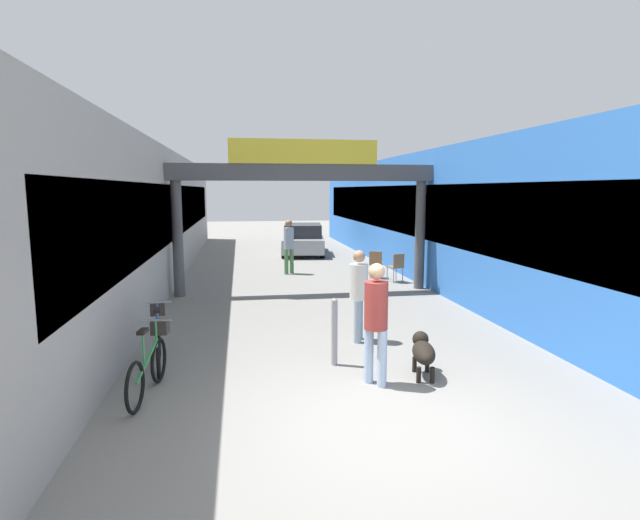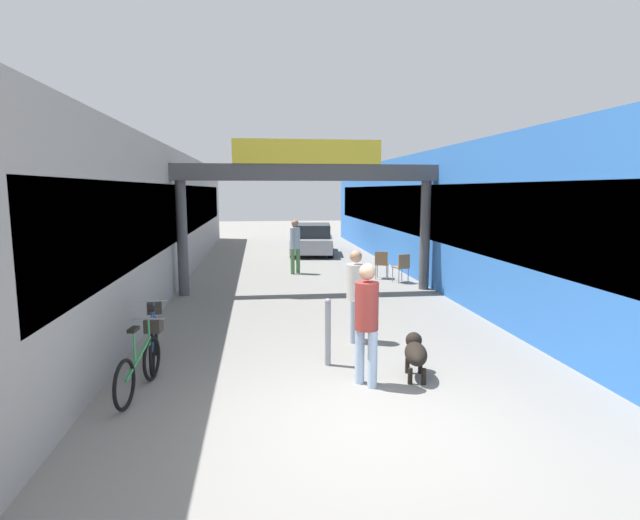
{
  "view_description": "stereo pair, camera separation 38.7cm",
  "coord_description": "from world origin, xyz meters",
  "px_view_note": "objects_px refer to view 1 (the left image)",
  "views": [
    {
      "loc": [
        -1.7,
        -5.57,
        2.82
      ],
      "look_at": [
        0.0,
        5.09,
        1.3
      ],
      "focal_mm": 28.0,
      "sensor_mm": 36.0,
      "label": 1
    },
    {
      "loc": [
        -1.32,
        -5.62,
        2.82
      ],
      "look_at": [
        0.0,
        5.09,
        1.3
      ],
      "focal_mm": 28.0,
      "sensor_mm": 36.0,
      "label": 2
    }
  ],
  "objects_px": {
    "pedestrian_carrying_crate": "(289,243)",
    "bicycle_green_nearest": "(150,363)",
    "pedestrian_with_dog": "(376,315)",
    "dog_on_leash": "(423,351)",
    "pedestrian_companion": "(359,289)",
    "bollard_post_metal": "(334,331)",
    "cafe_chair_wood_nearer": "(397,265)",
    "bicycle_blue_second": "(158,338)",
    "parked_car_silver": "(303,239)",
    "cafe_chair_wood_farther": "(376,262)"
  },
  "relations": [
    {
      "from": "pedestrian_carrying_crate",
      "to": "cafe_chair_wood_farther",
      "type": "distance_m",
      "value": 3.02
    },
    {
      "from": "pedestrian_carrying_crate",
      "to": "bicycle_blue_second",
      "type": "distance_m",
      "value": 8.99
    },
    {
      "from": "pedestrian_carrying_crate",
      "to": "bicycle_blue_second",
      "type": "bearing_deg",
      "value": -109.23
    },
    {
      "from": "cafe_chair_wood_farther",
      "to": "pedestrian_with_dog",
      "type": "bearing_deg",
      "value": -105.47
    },
    {
      "from": "pedestrian_carrying_crate",
      "to": "bicycle_green_nearest",
      "type": "xyz_separation_m",
      "value": [
        -2.88,
        -9.65,
        -0.62
      ]
    },
    {
      "from": "dog_on_leash",
      "to": "parked_car_silver",
      "type": "xyz_separation_m",
      "value": [
        0.02,
        14.82,
        0.25
      ]
    },
    {
      "from": "pedestrian_with_dog",
      "to": "dog_on_leash",
      "type": "bearing_deg",
      "value": 15.22
    },
    {
      "from": "bicycle_green_nearest",
      "to": "parked_car_silver",
      "type": "relative_size",
      "value": 0.4
    },
    {
      "from": "bollard_post_metal",
      "to": "pedestrian_with_dog",
      "type": "bearing_deg",
      "value": -64.24
    },
    {
      "from": "bollard_post_metal",
      "to": "cafe_chair_wood_farther",
      "type": "height_order",
      "value": "bollard_post_metal"
    },
    {
      "from": "pedestrian_companion",
      "to": "bollard_post_metal",
      "type": "bearing_deg",
      "value": -119.55
    },
    {
      "from": "pedestrian_carrying_crate",
      "to": "cafe_chair_wood_nearer",
      "type": "bearing_deg",
      "value": -33.74
    },
    {
      "from": "cafe_chair_wood_farther",
      "to": "pedestrian_companion",
      "type": "bearing_deg",
      "value": -108.19
    },
    {
      "from": "cafe_chair_wood_nearer",
      "to": "pedestrian_with_dog",
      "type": "bearing_deg",
      "value": -109.86
    },
    {
      "from": "bicycle_green_nearest",
      "to": "parked_car_silver",
      "type": "distance_m",
      "value": 15.38
    },
    {
      "from": "bollard_post_metal",
      "to": "cafe_chair_wood_farther",
      "type": "bearing_deg",
      "value": 69.87
    },
    {
      "from": "bicycle_green_nearest",
      "to": "cafe_chair_wood_nearer",
      "type": "distance_m",
      "value": 9.66
    },
    {
      "from": "cafe_chair_wood_farther",
      "to": "cafe_chair_wood_nearer",
      "type": "bearing_deg",
      "value": -58.1
    },
    {
      "from": "cafe_chair_wood_farther",
      "to": "bollard_post_metal",
      "type": "bearing_deg",
      "value": -110.13
    },
    {
      "from": "parked_car_silver",
      "to": "pedestrian_with_dog",
      "type": "bearing_deg",
      "value": -93.14
    },
    {
      "from": "pedestrian_with_dog",
      "to": "cafe_chair_wood_farther",
      "type": "relative_size",
      "value": 2.01
    },
    {
      "from": "dog_on_leash",
      "to": "bollard_post_metal",
      "type": "distance_m",
      "value": 1.43
    },
    {
      "from": "pedestrian_carrying_crate",
      "to": "cafe_chair_wood_nearer",
      "type": "xyz_separation_m",
      "value": [
        3.11,
        -2.08,
        -0.52
      ]
    },
    {
      "from": "pedestrian_carrying_crate",
      "to": "bicycle_green_nearest",
      "type": "distance_m",
      "value": 10.09
    },
    {
      "from": "parked_car_silver",
      "to": "bicycle_blue_second",
      "type": "bearing_deg",
      "value": -106.63
    },
    {
      "from": "bicycle_blue_second",
      "to": "cafe_chair_wood_nearer",
      "type": "relative_size",
      "value": 1.89
    },
    {
      "from": "pedestrian_carrying_crate",
      "to": "pedestrian_with_dog",
      "type": "bearing_deg",
      "value": -88.26
    },
    {
      "from": "cafe_chair_wood_nearer",
      "to": "bollard_post_metal",
      "type": "bearing_deg",
      "value": -115.24
    },
    {
      "from": "pedestrian_carrying_crate",
      "to": "cafe_chair_wood_nearer",
      "type": "height_order",
      "value": "pedestrian_carrying_crate"
    },
    {
      "from": "bicycle_green_nearest",
      "to": "pedestrian_carrying_crate",
      "type": "bearing_deg",
      "value": 73.38
    },
    {
      "from": "bicycle_blue_second",
      "to": "dog_on_leash",
      "type": "bearing_deg",
      "value": -15.98
    },
    {
      "from": "pedestrian_carrying_crate",
      "to": "bollard_post_metal",
      "type": "height_order",
      "value": "pedestrian_carrying_crate"
    },
    {
      "from": "pedestrian_with_dog",
      "to": "bicycle_green_nearest",
      "type": "distance_m",
      "value": 3.24
    },
    {
      "from": "pedestrian_companion",
      "to": "pedestrian_carrying_crate",
      "type": "distance_m",
      "value": 7.76
    },
    {
      "from": "pedestrian_with_dog",
      "to": "bollard_post_metal",
      "type": "relative_size",
      "value": 1.62
    },
    {
      "from": "bicycle_blue_second",
      "to": "parked_car_silver",
      "type": "height_order",
      "value": "parked_car_silver"
    },
    {
      "from": "pedestrian_with_dog",
      "to": "dog_on_leash",
      "type": "distance_m",
      "value": 1.06
    },
    {
      "from": "pedestrian_with_dog",
      "to": "bicycle_green_nearest",
      "type": "height_order",
      "value": "pedestrian_with_dog"
    },
    {
      "from": "bollard_post_metal",
      "to": "pedestrian_carrying_crate",
      "type": "bearing_deg",
      "value": 89.14
    },
    {
      "from": "bollard_post_metal",
      "to": "cafe_chair_wood_nearer",
      "type": "bearing_deg",
      "value": 64.76
    },
    {
      "from": "pedestrian_carrying_crate",
      "to": "dog_on_leash",
      "type": "xyz_separation_m",
      "value": [
        1.11,
        -9.63,
        -0.67
      ]
    },
    {
      "from": "dog_on_leash",
      "to": "parked_car_silver",
      "type": "bearing_deg",
      "value": 89.94
    },
    {
      "from": "pedestrian_with_dog",
      "to": "pedestrian_carrying_crate",
      "type": "xyz_separation_m",
      "value": [
        -0.3,
        9.85,
        0.03
      ]
    },
    {
      "from": "pedestrian_companion",
      "to": "pedestrian_carrying_crate",
      "type": "relative_size",
      "value": 0.94
    },
    {
      "from": "pedestrian_companion",
      "to": "cafe_chair_wood_nearer",
      "type": "distance_m",
      "value": 6.23
    },
    {
      "from": "dog_on_leash",
      "to": "pedestrian_companion",
      "type": "bearing_deg",
      "value": 106.32
    },
    {
      "from": "pedestrian_carrying_crate",
      "to": "parked_car_silver",
      "type": "height_order",
      "value": "pedestrian_carrying_crate"
    },
    {
      "from": "dog_on_leash",
      "to": "cafe_chair_wood_nearer",
      "type": "xyz_separation_m",
      "value": [
        2.0,
        7.55,
        0.15
      ]
    },
    {
      "from": "bicycle_green_nearest",
      "to": "cafe_chair_wood_nearer",
      "type": "bearing_deg",
      "value": 51.68
    },
    {
      "from": "cafe_chair_wood_farther",
      "to": "parked_car_silver",
      "type": "relative_size",
      "value": 0.21
    }
  ]
}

